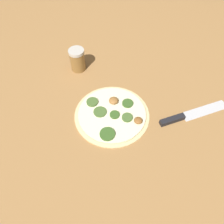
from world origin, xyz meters
TOP-DOWN VIEW (x-y plane):
  - ground_plane at (0.00, 0.00)m, footprint 3.00×3.00m
  - pizza at (0.00, 0.00)m, footprint 0.26×0.26m
  - knife at (0.24, 0.09)m, footprint 0.22×0.20m
  - spice_jar at (-0.22, 0.17)m, footprint 0.06×0.06m

SIDE VIEW (x-z plane):
  - ground_plane at x=0.00m, z-range 0.00..0.00m
  - knife at x=0.24m, z-range 0.00..0.02m
  - pizza at x=0.00m, z-range -0.01..0.02m
  - spice_jar at x=-0.22m, z-range 0.00..0.09m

